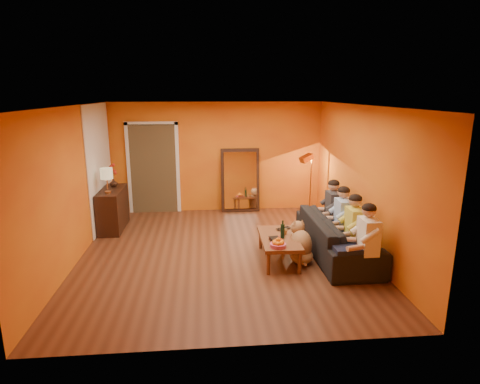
{
  "coord_description": "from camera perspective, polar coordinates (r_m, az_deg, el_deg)",
  "views": [
    {
      "loc": [
        -0.31,
        -6.74,
        2.82
      ],
      "look_at": [
        0.35,
        0.5,
        1.0
      ],
      "focal_mm": 30.0,
      "sensor_mm": 36.0,
      "label": 1
    }
  ],
  "objects": [
    {
      "name": "door_jamb_right",
      "position": [
        9.63,
        -8.83,
        3.3
      ],
      "size": [
        0.08,
        0.06,
        2.2
      ],
      "primitive_type": "cube",
      "color": "white",
      "rests_on": "wall_back"
    },
    {
      "name": "book_upper",
      "position": [
        6.65,
        4.37,
        -6.68
      ],
      "size": [
        0.19,
        0.24,
        0.02
      ],
      "primitive_type": "imported",
      "rotation": [
        0.0,
        0.0,
        0.17
      ],
      "color": "black",
      "rests_on": "book_mid"
    },
    {
      "name": "mirror_glass",
      "position": [
        9.59,
        0.05,
        1.66
      ],
      "size": [
        0.78,
        0.21,
        1.35
      ],
      "primitive_type": "cube",
      "rotation": [
        -0.14,
        0.0,
        0.0
      ],
      "color": "white",
      "rests_on": "mirror_frame"
    },
    {
      "name": "book_mid",
      "position": [
        6.68,
        4.43,
        -6.77
      ],
      "size": [
        0.22,
        0.27,
        0.02
      ],
      "primitive_type": "imported",
      "rotation": [
        0.0,
        0.0,
        0.19
      ],
      "color": "#A82213",
      "rests_on": "book_lower"
    },
    {
      "name": "dog",
      "position": [
        6.91,
        8.68,
        -7.02
      ],
      "size": [
        0.53,
        0.68,
        0.71
      ],
      "primitive_type": null,
      "rotation": [
        0.0,
        0.0,
        0.25
      ],
      "color": "#AE7F4F",
      "rests_on": "floor"
    },
    {
      "name": "laptop",
      "position": [
        7.25,
        6.45,
        -5.28
      ],
      "size": [
        0.35,
        0.31,
        0.02
      ],
      "primitive_type": "imported",
      "rotation": [
        0.0,
        0.0,
        0.53
      ],
      "color": "black",
      "rests_on": "coffee_table"
    },
    {
      "name": "flowers",
      "position": [
        8.9,
        -17.67,
        3.06
      ],
      "size": [
        0.17,
        0.17,
        0.51
      ],
      "primitive_type": null,
      "color": "#A82213",
      "rests_on": "vase"
    },
    {
      "name": "vase",
      "position": [
        8.95,
        -17.54,
        1.26
      ],
      "size": [
        0.17,
        0.17,
        0.17
      ],
      "primitive_type": "imported",
      "color": "black",
      "rests_on": "sideboard"
    },
    {
      "name": "white_accent",
      "position": [
        8.89,
        -19.32,
        3.42
      ],
      "size": [
        0.02,
        1.9,
        2.58
      ],
      "primitive_type": "cube",
      "color": "white",
      "rests_on": "wall_left"
    },
    {
      "name": "sideboard",
      "position": [
        8.84,
        -17.63,
        -2.34
      ],
      "size": [
        0.44,
        1.18,
        0.85
      ],
      "primitive_type": "cube",
      "color": "black",
      "rests_on": "floor"
    },
    {
      "name": "person_mid_right",
      "position": [
        7.37,
        14.44,
        -3.87
      ],
      "size": [
        0.7,
        0.44,
        1.22
      ],
      "primitive_type": null,
      "color": "#96B7E8",
      "rests_on": "sofa"
    },
    {
      "name": "person_far_left",
      "position": [
        6.4,
        17.71,
        -6.85
      ],
      "size": [
        0.7,
        0.44,
        1.22
      ],
      "primitive_type": null,
      "color": "white",
      "rests_on": "sofa"
    },
    {
      "name": "door_jamb_left",
      "position": [
        9.77,
        -15.52,
        3.11
      ],
      "size": [
        0.08,
        0.06,
        2.2
      ],
      "primitive_type": "cube",
      "color": "white",
      "rests_on": "wall_back"
    },
    {
      "name": "book_lower",
      "position": [
        6.68,
        4.35,
        -6.96
      ],
      "size": [
        0.19,
        0.24,
        0.02
      ],
      "primitive_type": "imported",
      "rotation": [
        0.0,
        0.0,
        0.12
      ],
      "color": "black",
      "rests_on": "coffee_table"
    },
    {
      "name": "person_mid_left",
      "position": [
        6.88,
        15.95,
        -5.26
      ],
      "size": [
        0.7,
        0.44,
        1.22
      ],
      "primitive_type": null,
      "color": "gold",
      "rests_on": "sofa"
    },
    {
      "name": "doorway_recess",
      "position": [
        9.8,
        -12.12,
        3.34
      ],
      "size": [
        1.06,
        0.3,
        2.1
      ],
      "primitive_type": "cube",
      "color": "#3F2D19",
      "rests_on": "floor"
    },
    {
      "name": "floor_lamp",
      "position": [
        9.27,
        9.99,
        0.75
      ],
      "size": [
        0.37,
        0.33,
        1.44
      ],
      "primitive_type": null,
      "rotation": [
        0.0,
        0.0,
        0.37
      ],
      "color": "#CB7D3B",
      "rests_on": "floor"
    },
    {
      "name": "person_far_right",
      "position": [
        7.86,
        13.12,
        -2.65
      ],
      "size": [
        0.7,
        0.44,
        1.22
      ],
      "primitive_type": null,
      "color": "#2E2E32",
      "rests_on": "sofa"
    },
    {
      "name": "mirror_frame",
      "position": [
        9.63,
        0.03,
        1.71
      ],
      "size": [
        0.92,
        0.27,
        1.51
      ],
      "primitive_type": "cube",
      "rotation": [
        -0.14,
        0.0,
        0.0
      ],
      "color": "black",
      "rests_on": "floor"
    },
    {
      "name": "fruit_bowl",
      "position": [
        6.44,
        5.44,
        -7.14
      ],
      "size": [
        0.26,
        0.26,
        0.16
      ],
      "primitive_type": null,
      "color": "#C1446A",
      "rests_on": "coffee_table"
    },
    {
      "name": "room_shell",
      "position": [
        7.28,
        -2.65,
        1.98
      ],
      "size": [
        5.0,
        5.5,
        2.6
      ],
      "color": "brown",
      "rests_on": "ground"
    },
    {
      "name": "wine_bottle",
      "position": [
        6.81,
        6.08,
        -5.29
      ],
      "size": [
        0.07,
        0.07,
        0.31
      ],
      "primitive_type": "cylinder",
      "color": "black",
      "rests_on": "coffee_table"
    },
    {
      "name": "door_header",
      "position": [
        9.55,
        -12.54,
        9.52
      ],
      "size": [
        1.22,
        0.06,
        0.08
      ],
      "primitive_type": "cube",
      "color": "white",
      "rests_on": "wall_back"
    },
    {
      "name": "sofa",
      "position": [
        7.32,
        13.61,
        -6.13
      ],
      "size": [
        2.36,
        0.92,
        0.69
      ],
      "primitive_type": "imported",
      "rotation": [
        0.0,
        0.0,
        1.57
      ],
      "color": "black",
      "rests_on": "floor"
    },
    {
      "name": "table_lamp",
      "position": [
        8.4,
        -18.39,
        1.54
      ],
      "size": [
        0.24,
        0.24,
        0.51
      ],
      "primitive_type": null,
      "color": "beige",
      "rests_on": "sideboard"
    },
    {
      "name": "tumbler",
      "position": [
        7.01,
        6.35,
        -5.65
      ],
      "size": [
        0.13,
        0.13,
        0.09
      ],
      "primitive_type": "imported",
      "rotation": [
        0.0,
        0.0,
        0.31
      ],
      "color": "#B27F3F",
      "rests_on": "coffee_table"
    },
    {
      "name": "coffee_table",
      "position": [
        6.97,
        5.52,
        -8.0
      ],
      "size": [
        0.65,
        1.24,
        0.42
      ],
      "primitive_type": null,
      "rotation": [
        0.0,
        0.0,
        -0.03
      ],
      "color": "brown",
      "rests_on": "floor"
    }
  ]
}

